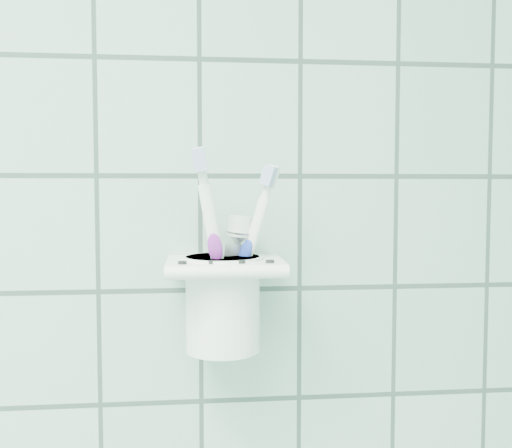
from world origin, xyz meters
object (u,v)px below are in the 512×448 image
toothbrush_orange (221,249)px  toothbrush_blue (231,248)px  toothpaste_tube (227,268)px  cup (223,300)px  holder_bracket (225,267)px  toothbrush_pink (232,246)px

toothbrush_orange → toothbrush_blue: bearing=3.3°
toothbrush_orange → toothpaste_tube: size_ratio=1.41×
cup → toothbrush_blue: (0.01, 0.00, 0.06)m
holder_bracket → toothbrush_pink: size_ratio=0.58×
toothbrush_orange → toothpaste_tube: bearing=70.6°
toothpaste_tube → holder_bracket: bearing=-123.7°
toothpaste_tube → toothbrush_pink: bearing=-104.8°
holder_bracket → cup: same height
holder_bracket → toothpaste_tube: bearing=79.7°
toothbrush_pink → toothbrush_blue: toothbrush_pink is taller
cup → toothbrush_blue: toothbrush_blue is taller
cup → toothbrush_blue: 0.06m
cup → toothbrush_orange: bearing=96.1°
holder_bracket → toothbrush_pink: toothbrush_pink is taller
cup → toothbrush_orange: 0.06m
holder_bracket → toothbrush_pink: 0.03m
toothbrush_pink → toothbrush_orange: size_ratio=1.07×
toothbrush_pink → toothbrush_orange: 0.03m
toothbrush_pink → cup: bearing=134.0°
holder_bracket → toothbrush_orange: size_ratio=0.62×
holder_bracket → toothpaste_tube: toothpaste_tube is taller
cup → toothpaste_tube: toothpaste_tube is taller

